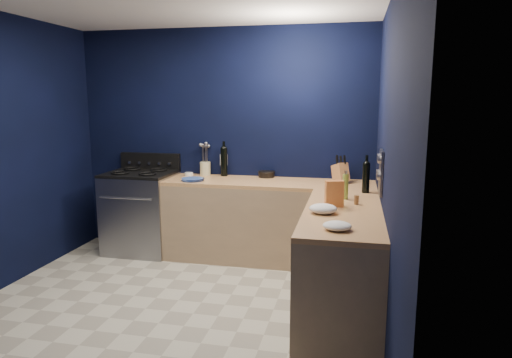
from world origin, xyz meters
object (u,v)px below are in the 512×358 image
(utensil_crock, at_px, (205,168))
(knife_block, at_px, (340,173))
(plate_stack, at_px, (192,179))
(crouton_bag, at_px, (334,194))
(gas_range, at_px, (141,213))

(utensil_crock, height_order, knife_block, knife_block)
(plate_stack, bearing_deg, crouton_bag, -29.37)
(gas_range, bearing_deg, crouton_bag, -24.18)
(gas_range, bearing_deg, plate_stack, -10.76)
(gas_range, height_order, plate_stack, plate_stack)
(knife_block, bearing_deg, gas_range, 150.66)
(gas_range, relative_size, crouton_bag, 4.14)
(plate_stack, distance_m, crouton_bag, 1.82)
(plate_stack, xyz_separation_m, utensil_crock, (0.02, 0.40, 0.06))
(gas_range, height_order, utensil_crock, utensil_crock)
(utensil_crock, xyz_separation_m, knife_block, (1.59, -0.16, 0.02))
(crouton_bag, bearing_deg, knife_block, 73.36)
(plate_stack, height_order, utensil_crock, utensil_crock)
(utensil_crock, bearing_deg, plate_stack, -92.15)
(plate_stack, bearing_deg, knife_block, 8.60)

